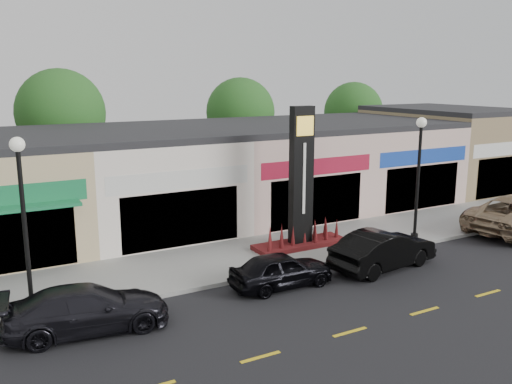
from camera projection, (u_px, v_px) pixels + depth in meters
ground at (294, 296)px, 18.40m from camera, size 120.00×120.00×0.00m
sidewalk at (237, 258)px, 22.11m from camera, size 52.00×4.30×0.15m
curb at (264, 275)px, 20.18m from camera, size 52.00×0.20×0.15m
shop_cream at (145, 177)px, 27.02m from camera, size 7.00×10.01×4.80m
shop_pink_w at (266, 166)px, 30.32m from camera, size 7.00×10.01×4.80m
shop_pink_e at (364, 158)px, 33.63m from camera, size 7.00×10.01×4.80m
shop_tan at (444, 147)px, 36.88m from camera, size 7.00×10.01×5.30m
tree_rear_west at (61, 113)px, 32.13m from camera, size 5.20×5.20×7.83m
tree_rear_mid at (240, 112)px, 37.86m from camera, size 4.80×4.80×7.29m
tree_rear_east at (353, 112)px, 42.63m from camera, size 4.60×4.60×6.94m
lamp_west_near at (23, 209)px, 16.04m from camera, size 0.44×0.44×5.47m
lamp_east_near at (419, 167)px, 23.59m from camera, size 0.44×0.44×5.47m
pylon_sign at (301, 198)px, 22.94m from camera, size 4.20×1.30×6.00m
car_dark_sedan at (87, 309)px, 15.79m from camera, size 2.44×4.89×1.36m
car_black_sedan at (281, 270)px, 19.11m from camera, size 1.56×3.76×1.27m
car_black_conv at (383, 250)px, 20.96m from camera, size 2.22×4.78×1.52m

